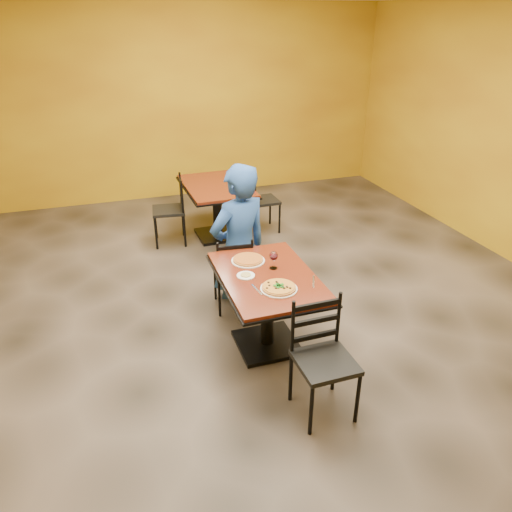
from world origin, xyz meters
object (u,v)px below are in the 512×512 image
object	(u,v)px
chair_main_far	(233,271)
chair_second_right	(263,201)
plate_far	(248,261)
chair_main_near	(325,363)
plate_main	(279,289)
table_main	(268,294)
diner	(239,232)
wine_glass	(274,259)
pizza_main	(279,287)
side_plate	(246,276)
pizza_far	(248,259)
table_second	(217,198)
chair_second_left	(168,211)

from	to	relation	value
chair_main_far	chair_second_right	size ratio (longest dim) A/B	0.93
plate_far	chair_main_near	bearing A→B (deg)	-80.30
chair_main_far	plate_main	distance (m)	1.08
chair_main_far	chair_second_right	bearing A→B (deg)	-111.22
chair_main_far	plate_far	size ratio (longest dim) A/B	2.69
table_main	chair_main_near	size ratio (longest dim) A/B	1.32
diner	wine_glass	distance (m)	0.92
pizza_main	side_plate	xyz separation A→B (m)	(-0.19, 0.30, -0.02)
chair_main_near	pizza_main	distance (m)	0.75
table_main	pizza_far	bearing A→B (deg)	104.78
plate_far	table_second	bearing A→B (deg)	83.27
table_second	pizza_far	distance (m)	2.31
pizza_far	table_second	bearing A→B (deg)	83.27
table_main	chair_main_far	world-z (taller)	chair_main_far
chair_main_near	chair_main_far	world-z (taller)	chair_main_near
table_second	chair_main_far	xyz separation A→B (m)	(-0.29, -1.83, -0.14)
chair_main_far	pizza_far	world-z (taller)	chair_main_far
pizza_far	side_plate	xyz separation A→B (m)	(-0.11, -0.27, -0.02)
diner	wine_glass	size ratio (longest dim) A/B	8.19
chair_second_right	plate_far	world-z (taller)	chair_second_right
side_plate	chair_main_near	bearing A→B (deg)	-71.95
chair_main_near	plate_main	size ratio (longest dim) A/B	3.00
chair_second_left	table_second	bearing A→B (deg)	96.97
chair_second_left	diner	bearing A→B (deg)	25.10
table_main	chair_main_near	distance (m)	0.94
pizza_main	chair_main_far	bearing A→B (deg)	96.34
side_plate	table_second	bearing A→B (deg)	81.65
chair_main_near	plate_far	world-z (taller)	chair_main_near
table_main	plate_main	distance (m)	0.32
chair_second_right	side_plate	distance (m)	2.77
chair_main_near	chair_main_far	size ratio (longest dim) A/B	1.12
chair_main_near	pizza_far	distance (m)	1.29
pizza_far	chair_main_near	bearing A→B (deg)	-80.30
table_second	wine_glass	world-z (taller)	wine_glass
plate_far	chair_second_left	bearing A→B (deg)	99.85
chair_second_right	chair_second_left	bearing A→B (deg)	88.33
plate_main	side_plate	size ratio (longest dim) A/B	1.94
chair_second_left	diner	size ratio (longest dim) A/B	0.62
table_main	pizza_far	size ratio (longest dim) A/B	4.39
chair_main_near	plate_main	distance (m)	0.74
chair_main_near	pizza_main	world-z (taller)	chair_main_near
side_plate	plate_far	bearing A→B (deg)	68.56
diner	pizza_main	xyz separation A→B (m)	(-0.03, -1.28, 0.03)
chair_main_far	side_plate	xyz separation A→B (m)	(-0.08, -0.72, 0.34)
wine_glass	chair_main_far	bearing A→B (deg)	106.75
table_main	pizza_far	xyz separation A→B (m)	(-0.08, 0.31, 0.21)
plate_far	pizza_far	size ratio (longest dim) A/B	1.11
side_plate	wine_glass	world-z (taller)	wine_glass
chair_second_left	wine_glass	distance (m)	2.58
chair_main_near	chair_second_left	bearing A→B (deg)	98.98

